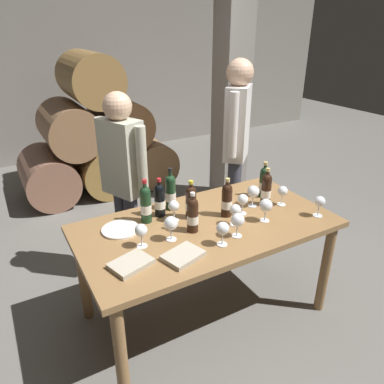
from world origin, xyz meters
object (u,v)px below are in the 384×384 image
Objects in this scene: wine_glass_8 at (283,192)px; wine_bottle_5 at (266,189)px; wine_bottle_3 at (160,200)px; wine_glass_10 at (253,192)px; dining_table at (207,235)px; wine_glass_7 at (141,231)px; wine_glass_0 at (171,224)px; leather_ledger at (183,256)px; wine_bottle_1 at (146,204)px; wine_glass_6 at (266,206)px; wine_glass_3 at (223,229)px; wine_glass_5 at (174,207)px; tasting_notebook at (131,264)px; serving_plate at (120,229)px; wine_glass_4 at (320,202)px; sommelier_presenting at (237,138)px; wine_glass_9 at (235,211)px; wine_bottle_6 at (171,192)px; wine_bottle_0 at (227,200)px; taster_seated_left at (123,174)px; wine_bottle_7 at (191,202)px; wine_bottle_4 at (193,214)px; wine_glass_1 at (238,221)px; wine_bottle_2 at (264,182)px.

wine_bottle_5 is at bearing 149.48° from wine_glass_8.
wine_bottle_3 is 1.72× the size of wine_glass_10.
wine_glass_10 is at bearing 7.08° from dining_table.
wine_glass_0 is at bearing -5.92° from wine_glass_7.
wine_glass_0 reaches higher than leather_ledger.
wine_glass_6 is at bearing -29.03° from wine_bottle_1.
wine_bottle_5 is at bearing 26.84° from wine_glass_3.
wine_bottle_5 is 0.70m from wine_glass_5.
serving_plate is at bearing 62.01° from tasting_notebook.
wine_glass_4 is at bearing -19.26° from wine_glass_6.
wine_glass_4 is 1.01× the size of wine_glass_5.
wine_bottle_3 is at bearing -153.46° from sommelier_presenting.
wine_bottle_1 is 2.06× the size of wine_glass_9.
dining_table is 11.59× the size of wine_glass_8.
wine_bottle_6 is 1.41× the size of leather_ledger.
wine_bottle_0 is at bearing 11.03° from wine_glass_0.
taster_seated_left is at bearing 115.74° from wine_bottle_6.
wine_glass_6 is at bearing -34.83° from wine_bottle_7.
wine_glass_0 is (-0.18, -0.37, -0.02)m from wine_bottle_6.
wine_glass_8 reaches higher than serving_plate.
wine_glass_0 is 1.35m from sommelier_presenting.
wine_glass_10 is (0.27, 0.16, 0.01)m from wine_glass_9.
wine_bottle_3 is 0.60m from tasting_notebook.
wine_bottle_3 is 0.97× the size of wine_bottle_5.
wine_bottle_6 is (-0.11, 0.31, 0.23)m from dining_table.
wine_bottle_6 is 0.59m from wine_glass_10.
sommelier_presenting is at bearing 25.50° from wine_bottle_1.
wine_glass_7 is 1.49m from sommelier_presenting.
wine_glass_9 is at bearing -37.48° from wine_glass_5.
wine_bottle_1 is at bearing 40.05° from tasting_notebook.
leather_ledger is at bearing -110.25° from wine_bottle_6.
wine_glass_8 is at bearing -100.76° from sommelier_presenting.
wine_bottle_4 reaches higher than wine_glass_6.
wine_glass_0 is 0.10× the size of taster_seated_left.
wine_bottle_0 is 0.89× the size of wine_bottle_6.
wine_glass_9 is at bearing 162.01° from wine_glass_4.
wine_glass_9 is 0.67× the size of leather_ledger.
sommelier_presenting is (1.37, 0.94, 0.27)m from tasting_notebook.
wine_glass_1 is at bearing -56.01° from wine_glass_5.
wine_glass_5 is (-0.77, -0.00, -0.02)m from wine_bottle_2.
wine_bottle_4 is at bearing -166.07° from wine_bottle_2.
taster_seated_left is at bearing 112.30° from wine_glass_1.
taster_seated_left reaches higher than wine_glass_6.
sommelier_presenting is at bearing 87.30° from wine_glass_4.
wine_glass_8 is at bearing -82.65° from wine_bottle_2.
wine_glass_4 is at bearing -5.44° from wine_glass_1.
serving_plate is (-0.70, 0.17, -0.11)m from wine_bottle_0.
wine_bottle_1 is 0.98× the size of wine_bottle_6.
wine_glass_4 is 1.05m from sommelier_presenting.
wine_glass_3 reaches higher than wine_glass_8.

